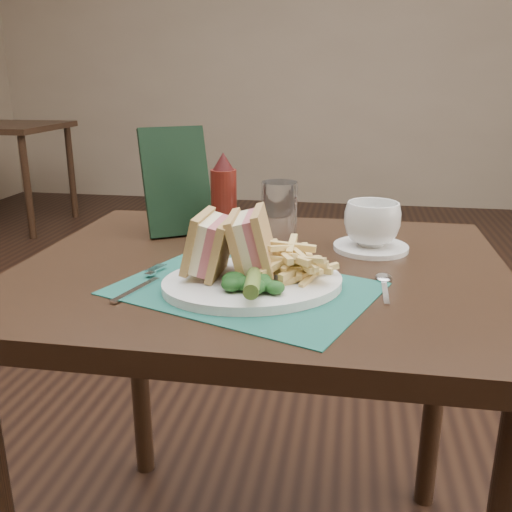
{
  "coord_description": "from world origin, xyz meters",
  "views": [
    {
      "loc": [
        0.16,
        -1.5,
        1.09
      ],
      "look_at": [
        0.01,
        -0.6,
        0.8
      ],
      "focal_mm": 40.0,
      "sensor_mm": 36.0,
      "label": 1
    }
  ],
  "objects": [
    {
      "name": "floor",
      "position": [
        0.0,
        0.0,
        0.0
      ],
      "size": [
        7.0,
        7.0,
        0.0
      ],
      "primitive_type": "plane",
      "color": "black",
      "rests_on": "ground"
    },
    {
      "name": "wall_back",
      "position": [
        0.0,
        3.5,
        0.0
      ],
      "size": [
        6.0,
        0.0,
        6.0
      ],
      "primitive_type": "plane",
      "rotation": [
        1.57,
        0.0,
        0.0
      ],
      "color": "gray",
      "rests_on": "ground"
    },
    {
      "name": "table_main",
      "position": [
        0.0,
        -0.5,
        0.38
      ],
      "size": [
        0.9,
        0.75,
        0.75
      ],
      "primitive_type": null,
      "color": "black",
      "rests_on": "ground"
    },
    {
      "name": "table_bg_left",
      "position": [
        -2.41,
        2.32,
        0.38
      ],
      "size": [
        0.9,
        0.75,
        0.75
      ],
      "primitive_type": null,
      "color": "black",
      "rests_on": "ground"
    },
    {
      "name": "placemat",
      "position": [
        -0.01,
        -0.63,
        0.75
      ],
      "size": [
        0.48,
        0.41,
        0.0
      ],
      "primitive_type": "cube",
      "rotation": [
        0.0,
        0.0,
        -0.36
      ],
      "color": "#1B574B",
      "rests_on": "table_main"
    },
    {
      "name": "plate",
      "position": [
        0.01,
        -0.63,
        0.76
      ],
      "size": [
        0.37,
        0.34,
        0.01
      ],
      "primitive_type": null,
      "rotation": [
        0.0,
        0.0,
        0.41
      ],
      "color": "white",
      "rests_on": "placemat"
    },
    {
      "name": "sandwich_half_a",
      "position": [
        -0.09,
        -0.62,
        0.82
      ],
      "size": [
        0.08,
        0.11,
        0.11
      ],
      "primitive_type": null,
      "rotation": [
        0.0,
        0.24,
        -0.02
      ],
      "color": "tan",
      "rests_on": "plate"
    },
    {
      "name": "sandwich_half_b",
      "position": [
        -0.02,
        -0.61,
        0.82
      ],
      "size": [
        0.09,
        0.12,
        0.11
      ],
      "primitive_type": null,
      "rotation": [
        0.0,
        -0.24,
        0.07
      ],
      "color": "tan",
      "rests_on": "plate"
    },
    {
      "name": "kale_garnish",
      "position": [
        0.02,
        -0.68,
        0.78
      ],
      "size": [
        0.11,
        0.08,
        0.03
      ],
      "primitive_type": null,
      "color": "#153B17",
      "rests_on": "plate"
    },
    {
      "name": "pickle_spear",
      "position": [
        0.02,
        -0.69,
        0.79
      ],
      "size": [
        0.04,
        0.12,
        0.03
      ],
      "primitive_type": "cylinder",
      "rotation": [
        1.54,
        0.0,
        0.11
      ],
      "color": "#52702A",
      "rests_on": "plate"
    },
    {
      "name": "fries_pile",
      "position": [
        0.07,
        -0.61,
        0.8
      ],
      "size": [
        0.18,
        0.2,
        0.06
      ],
      "primitive_type": null,
      "color": "#E5C472",
      "rests_on": "plate"
    },
    {
      "name": "fork",
      "position": [
        -0.18,
        -0.65,
        0.76
      ],
      "size": [
        0.08,
        0.17,
        0.01
      ],
      "primitive_type": null,
      "rotation": [
        0.0,
        0.0,
        -0.28
      ],
      "color": "silver",
      "rests_on": "placemat"
    },
    {
      "name": "spoon",
      "position": [
        0.22,
        -0.59,
        0.76
      ],
      "size": [
        0.03,
        0.15,
        0.01
      ],
      "primitive_type": null,
      "rotation": [
        0.0,
        0.0,
        0.0
      ],
      "color": "silver",
      "rests_on": "table_main"
    },
    {
      "name": "saucer",
      "position": [
        0.2,
        -0.37,
        0.76
      ],
      "size": [
        0.18,
        0.18,
        0.01
      ],
      "primitive_type": "cylinder",
      "rotation": [
        0.0,
        0.0,
        -0.19
      ],
      "color": "white",
      "rests_on": "table_main"
    },
    {
      "name": "coffee_cup",
      "position": [
        0.2,
        -0.37,
        0.8
      ],
      "size": [
        0.16,
        0.16,
        0.09
      ],
      "primitive_type": "imported",
      "rotation": [
        0.0,
        0.0,
        0.9
      ],
      "color": "white",
      "rests_on": "saucer"
    },
    {
      "name": "drinking_glass",
      "position": [
        0.01,
        -0.36,
        0.81
      ],
      "size": [
        0.08,
        0.08,
        0.13
      ],
      "primitive_type": "cylinder",
      "rotation": [
        0.0,
        0.0,
        0.04
      ],
      "color": "white",
      "rests_on": "table_main"
    },
    {
      "name": "ketchup_bottle",
      "position": [
        -0.11,
        -0.35,
        0.84
      ],
      "size": [
        0.07,
        0.07,
        0.19
      ],
      "primitive_type": null,
      "rotation": [
        0.0,
        0.0,
        0.35
      ],
      "color": "#58150F",
      "rests_on": "table_main"
    },
    {
      "name": "check_presenter",
      "position": [
        -0.22,
        -0.31,
        0.87
      ],
      "size": [
        0.17,
        0.15,
        0.23
      ],
      "primitive_type": "cube",
      "rotation": [
        -0.31,
        0.0,
        0.57
      ],
      "color": "black",
      "rests_on": "table_main"
    }
  ]
}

